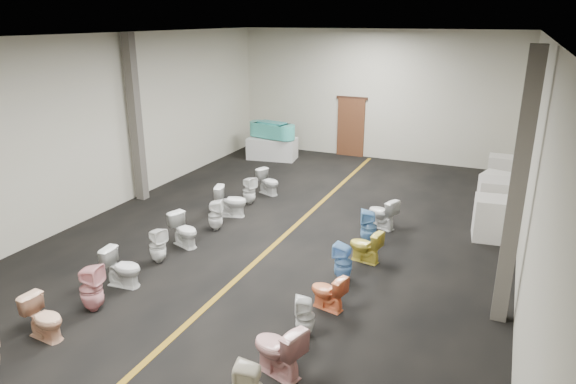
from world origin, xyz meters
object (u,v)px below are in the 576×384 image
at_px(toilet_left_9, 249,191).
at_px(toilet_right_7, 365,246).
at_px(toilet_left_4, 123,267).
at_px(appliance_crate_a, 491,218).
at_px(appliance_crate_d, 499,171).
at_px(toilet_left_5, 158,245).
at_px(appliance_crate_c, 496,189).
at_px(bathtub, 272,130).
at_px(toilet_right_3, 278,349).
at_px(toilet_left_8, 231,201).
at_px(toilet_left_10, 269,182).
at_px(toilet_right_9, 382,213).
at_px(toilet_right_8, 369,227).
at_px(appliance_crate_b, 494,200).
at_px(toilet_right_5, 328,292).
at_px(toilet_right_6, 343,262).
at_px(display_table, 272,148).
at_px(toilet_left_7, 215,215).
at_px(toilet_right_4, 305,316).
at_px(toilet_left_3, 91,288).
at_px(toilet_left_6, 184,230).

height_order(toilet_left_9, toilet_right_7, toilet_left_9).
bearing_deg(toilet_left_4, appliance_crate_a, -55.78).
height_order(appliance_crate_a, appliance_crate_d, appliance_crate_a).
xyz_separation_m(toilet_left_5, toilet_right_7, (3.93, 1.77, -0.03)).
bearing_deg(appliance_crate_a, appliance_crate_c, 90.00).
bearing_deg(appliance_crate_c, bathtub, 166.08).
bearing_deg(bathtub, toilet_right_3, -52.01).
distance_m(toilet_left_8, toilet_left_10, 1.96).
relative_size(toilet_right_7, toilet_right_9, 0.93).
relative_size(toilet_left_10, toilet_right_8, 0.90).
relative_size(appliance_crate_b, toilet_right_5, 1.62).
bearing_deg(toilet_right_6, toilet_right_8, -174.59).
bearing_deg(display_table, toilet_left_7, -76.39).
bearing_deg(appliance_crate_a, toilet_right_5, -118.98).
distance_m(appliance_crate_b, toilet_left_4, 8.91).
bearing_deg(appliance_crate_b, toilet_right_5, -113.46).
bearing_deg(toilet_right_9, toilet_left_8, -54.60).
distance_m(appliance_crate_b, toilet_right_5, 6.08).
relative_size(bathtub, toilet_left_7, 2.41).
bearing_deg(appliance_crate_d, display_table, 178.70).
distance_m(toilet_left_8, toilet_right_4, 5.52).
distance_m(bathtub, toilet_right_3, 11.88).
relative_size(appliance_crate_a, appliance_crate_b, 0.91).
xyz_separation_m(toilet_left_4, toilet_right_7, (3.93, 2.83, -0.02)).
relative_size(toilet_left_3, toilet_left_6, 1.15).
height_order(appliance_crate_c, toilet_right_3, appliance_crate_c).
bearing_deg(display_table, toilet_right_5, -59.21).
height_order(toilet_left_3, toilet_left_10, toilet_left_3).
height_order(toilet_left_10, toilet_right_3, toilet_right_3).
distance_m(display_table, toilet_left_8, 5.72).
xyz_separation_m(toilet_left_4, toilet_right_5, (3.84, 0.78, -0.04)).
xyz_separation_m(bathtub, appliance_crate_a, (7.63, -4.38, -0.58)).
relative_size(toilet_left_5, toilet_left_6, 1.02).
distance_m(appliance_crate_d, toilet_right_8, 6.14).
xyz_separation_m(toilet_left_8, toilet_left_9, (0.00, 0.98, -0.02)).
relative_size(appliance_crate_a, toilet_left_9, 1.28).
distance_m(toilet_left_4, toilet_left_8, 3.99).
relative_size(toilet_left_6, toilet_right_7, 1.06).
xyz_separation_m(toilet_left_7, toilet_right_3, (3.57, -4.19, 0.03)).
distance_m(toilet_left_9, toilet_right_8, 3.87).
distance_m(appliance_crate_c, toilet_right_4, 8.14).
distance_m(toilet_left_3, toilet_right_7, 5.35).
height_order(display_table, appliance_crate_a, appliance_crate_a).
height_order(toilet_left_7, toilet_left_9, toilet_left_9).
distance_m(toilet_left_4, toilet_left_6, 1.98).
bearing_deg(toilet_left_7, toilet_right_9, -84.27).
xyz_separation_m(toilet_right_6, toilet_right_9, (0.05, 2.89, -0.00)).
distance_m(bathtub, appliance_crate_a, 8.82).
height_order(appliance_crate_d, toilet_left_9, appliance_crate_d).
bearing_deg(appliance_crate_c, toilet_left_6, -137.73).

